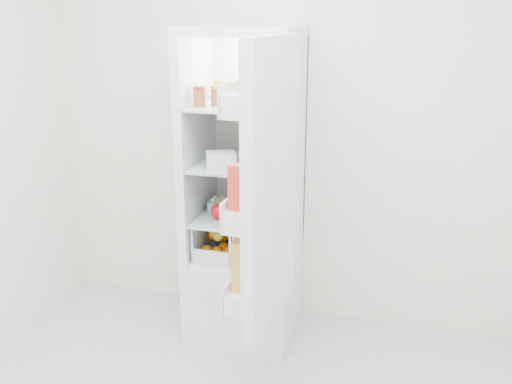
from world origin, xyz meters
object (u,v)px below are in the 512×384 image
(mushroom_bowl, at_px, (219,207))
(refrigerator, at_px, (247,224))
(red_cabbage, at_px, (254,197))
(fridge_door, at_px, (265,190))

(mushroom_bowl, bearing_deg, refrigerator, 18.55)
(red_cabbage, relative_size, mushroom_bowl, 1.11)
(mushroom_bowl, bearing_deg, red_cabbage, 27.30)
(red_cabbage, bearing_deg, mushroom_bowl, -152.70)
(mushroom_bowl, relative_size, fridge_door, 0.11)
(red_cabbage, xyz_separation_m, fridge_door, (0.24, -0.68, 0.27))
(refrigerator, xyz_separation_m, red_cabbage, (0.03, 0.05, 0.16))
(refrigerator, relative_size, red_cabbage, 11.79)
(refrigerator, height_order, red_cabbage, refrigerator)
(mushroom_bowl, height_order, fridge_door, fridge_door)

